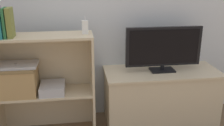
% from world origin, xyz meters
% --- Properties ---
extents(tv_stand, '(1.06, 0.45, 0.52)m').
position_xyz_m(tv_stand, '(0.48, 0.22, 0.26)').
color(tv_stand, '#CCB793').
rests_on(tv_stand, ground_plane).
extents(tv, '(0.69, 0.14, 0.41)m').
position_xyz_m(tv, '(0.48, 0.21, 0.74)').
color(tv, black).
rests_on(tv, tv_stand).
extents(bookshelf_lower_tier, '(0.84, 0.30, 0.41)m').
position_xyz_m(bookshelf_lower_tier, '(-0.58, 0.21, 0.26)').
color(bookshelf_lower_tier, '#CCB793').
rests_on(bookshelf_lower_tier, ground_plane).
extents(bookshelf_upper_tier, '(0.84, 0.30, 0.50)m').
position_xyz_m(bookshelf_upper_tier, '(-0.58, 0.21, 0.72)').
color(bookshelf_upper_tier, '#CCB793').
rests_on(bookshelf_upper_tier, bookshelf_lower_tier).
extents(book_teal, '(0.02, 0.16, 0.19)m').
position_xyz_m(book_teal, '(-0.86, 0.10, 1.00)').
color(book_teal, '#1E7075').
rests_on(book_teal, bookshelf_upper_tier).
extents(book_forest, '(0.02, 0.13, 0.23)m').
position_xyz_m(book_forest, '(-0.83, 0.10, 1.02)').
color(book_forest, '#286638').
rests_on(book_forest, bookshelf_upper_tier).
extents(book_olive, '(0.04, 0.12, 0.23)m').
position_xyz_m(book_olive, '(-0.79, 0.10, 1.02)').
color(book_olive, olive).
rests_on(book_olive, bookshelf_upper_tier).
extents(baby_monitor, '(0.05, 0.04, 0.14)m').
position_xyz_m(baby_monitor, '(-0.22, 0.15, 0.96)').
color(baby_monitor, white).
rests_on(baby_monitor, bookshelf_upper_tier).
extents(storage_basket_left, '(0.33, 0.27, 0.25)m').
position_xyz_m(storage_basket_left, '(-0.80, 0.13, 0.54)').
color(storage_basket_left, tan).
rests_on(storage_basket_left, bookshelf_lower_tier).
extents(laptop, '(0.35, 0.22, 0.02)m').
position_xyz_m(laptop, '(-0.80, 0.13, 0.67)').
color(laptop, '#BCBCC1').
rests_on(laptop, storage_basket_left).
extents(magazine_stack, '(0.21, 0.24, 0.08)m').
position_xyz_m(magazine_stack, '(-0.52, 0.13, 0.44)').
color(magazine_stack, '#B2B2B7').
rests_on(magazine_stack, bookshelf_lower_tier).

